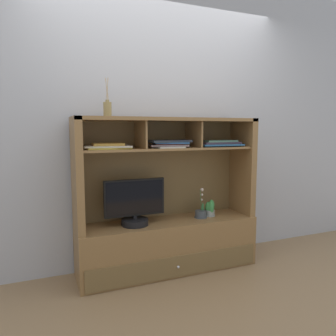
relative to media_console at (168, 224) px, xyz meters
name	(u,v)px	position (x,y,z in m)	size (l,w,h in m)	color
floor_plane	(168,270)	(0.00, -0.01, -0.44)	(6.00, 6.00, 0.02)	#91714D
back_wall	(158,120)	(0.00, 0.24, 0.97)	(6.00, 0.02, 2.80)	#B0B2BA
media_console	(168,224)	(0.00, 0.00, 0.00)	(1.67, 0.47, 1.41)	olive
tv_monitor	(135,206)	(-0.33, -0.04, 0.21)	(0.54, 0.24, 0.41)	black
potted_orchid	(201,213)	(0.33, -0.04, 0.09)	(0.12, 0.12, 0.28)	#43494F
potted_fern	(210,209)	(0.44, -0.02, 0.11)	(0.11, 0.11, 0.16)	gray
magazine_stack_left	(219,144)	(0.50, -0.05, 0.75)	(0.42, 0.27, 0.06)	#374041
magazine_stack_centre	(108,146)	(-0.55, -0.01, 0.74)	(0.41, 0.30, 0.05)	gold
magazine_stack_right	(168,144)	(-0.01, -0.04, 0.75)	(0.38, 0.29, 0.07)	beige
diffuser_bottle	(107,109)	(-0.54, -0.01, 1.05)	(0.07, 0.07, 0.32)	olive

